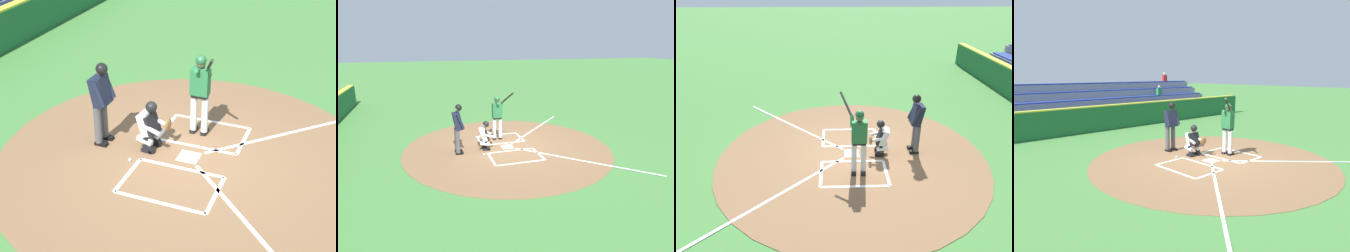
% 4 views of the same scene
% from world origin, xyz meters
% --- Properties ---
extents(ground_plane, '(120.00, 120.00, 0.00)m').
position_xyz_m(ground_plane, '(0.00, 0.00, 0.00)').
color(ground_plane, '#427A38').
extents(dirt_circle, '(8.00, 8.00, 0.01)m').
position_xyz_m(dirt_circle, '(0.00, 0.00, 0.01)').
color(dirt_circle, brown).
rests_on(dirt_circle, ground).
extents(home_plate_and_chalk, '(7.93, 4.91, 0.01)m').
position_xyz_m(home_plate_and_chalk, '(0.00, 0.88, 0.01)').
color(home_plate_and_chalk, white).
rests_on(home_plate_and_chalk, dirt_circle).
extents(batter, '(0.93, 0.70, 2.13)m').
position_xyz_m(batter, '(-1.01, -0.12, 1.10)').
color(batter, silver).
rests_on(batter, ground).
extents(catcher, '(0.59, 0.65, 1.13)m').
position_xyz_m(catcher, '(-0.04, -0.86, 0.59)').
color(catcher, black).
rests_on(catcher, ground).
extents(plate_umpire, '(0.58, 0.41, 1.86)m').
position_xyz_m(plate_umpire, '(0.11, -1.92, 1.08)').
color(plate_umpire, '#4C4C51').
rests_on(plate_umpire, ground).
extents(baseball, '(0.07, 0.07, 0.07)m').
position_xyz_m(baseball, '(0.59, -1.07, 0.04)').
color(baseball, white).
rests_on(baseball, ground).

